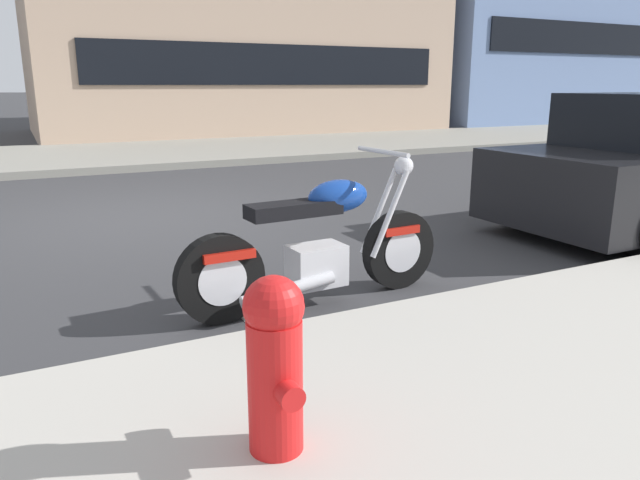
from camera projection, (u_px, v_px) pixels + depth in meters
The scene contains 5 objects.
ground_plane at pixel (146, 218), 7.26m from camera, with size 260.00×260.00×0.00m, color #333335.
sidewalk_far_curb at pixel (505, 135), 18.12m from camera, with size 120.00×5.00×0.14m, color gray.
parking_stall_stripe at pixel (240, 308), 4.33m from camera, with size 0.12×2.20×0.01m, color silver.
parked_motorcycle at pixel (320, 248), 4.33m from camera, with size 2.11×0.62×1.11m.
fire_hydrant at pixel (275, 360), 2.33m from camera, with size 0.24×0.36×0.73m.
Camera 1 is at (-1.33, -7.28, 1.57)m, focal length 33.57 mm.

